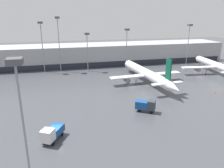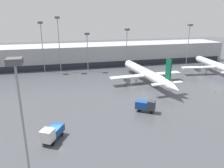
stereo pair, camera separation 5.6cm
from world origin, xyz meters
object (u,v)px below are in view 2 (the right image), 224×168
apron_light_mast_5 (58,30)px  apron_light_mast_7 (189,33)px  apron_light_mast_6 (127,37)px  parked_jet_1 (146,74)px  parked_jet_2 (217,66)px  apron_light_mast_3 (41,33)px  service_truck_0 (52,133)px  traffic_cone_1 (215,92)px  service_truck_1 (146,105)px  apron_light_mast_4 (18,86)px  apron_light_mast_1 (87,40)px

apron_light_mast_5 → apron_light_mast_7: 56.34m
apron_light_mast_5 → apron_light_mast_6: 27.79m
parked_jet_1 → parked_jet_2: parked_jet_2 is taller
parked_jet_2 → apron_light_mast_3: (-64.45, 19.47, 12.01)m
service_truck_0 → apron_light_mast_6: bearing=178.8°
parked_jet_2 → traffic_cone_1: size_ratio=45.59×
service_truck_0 → apron_light_mast_6: (30.48, 51.46, 11.65)m
service_truck_1 → apron_light_mast_7: size_ratio=0.27×
parked_jet_1 → apron_light_mast_5: apron_light_mast_5 is taller
apron_light_mast_3 → apron_light_mast_6: 34.01m
parked_jet_2 → apron_light_mast_4: apron_light_mast_4 is taller
service_truck_1 → apron_light_mast_3: apron_light_mast_3 is taller
apron_light_mast_4 → apron_light_mast_7: (62.12, 59.94, 0.65)m
service_truck_0 → apron_light_mast_4: (-2.96, -9.15, 12.03)m
service_truck_1 → apron_light_mast_3: bearing=152.4°
service_truck_1 → apron_light_mast_4: 31.62m
apron_light_mast_4 → apron_light_mast_5: bearing=84.6°
parked_jet_2 → apron_light_mast_6: 37.03m
service_truck_1 → parked_jet_2: bearing=66.5°
parked_jet_1 → traffic_cone_1: 21.50m
parked_jet_1 → apron_light_mast_7: 37.70m
parked_jet_2 → apron_light_mast_1: apron_light_mast_1 is taller
apron_light_mast_7 → service_truck_1: bearing=-131.1°
service_truck_0 → apron_light_mast_7: size_ratio=0.32×
service_truck_1 → traffic_cone_1: size_ratio=6.80×
service_truck_0 → apron_light_mast_1: bearing=-165.9°
parked_jet_2 → apron_light_mast_6: (-30.52, 18.46, 9.95)m
parked_jet_1 → apron_light_mast_5: size_ratio=1.76×
apron_light_mast_4 → apron_light_mast_6: 69.22m
apron_light_mast_4 → apron_light_mast_7: bearing=44.0°
apron_light_mast_3 → apron_light_mast_7: (62.61, -1.67, -1.03)m
traffic_cone_1 → parked_jet_1: bearing=136.2°
apron_light_mast_1 → service_truck_0: bearing=-105.3°
service_truck_1 → apron_light_mast_7: (37.93, 43.43, 12.56)m
parked_jet_1 → parked_jet_2: (30.60, 3.89, 0.15)m
traffic_cone_1 → apron_light_mast_5: (-42.91, 37.88, 16.09)m
service_truck_0 → apron_light_mast_7: 79.00m
service_truck_1 → service_truck_0: bearing=-127.1°
parked_jet_1 → apron_light_mast_3: bearing=50.9°
apron_light_mast_5 → service_truck_0: bearing=-93.2°
service_truck_1 → apron_light_mast_1: apron_light_mast_1 is taller
parked_jet_2 → service_truck_1: size_ratio=6.71×
apron_light_mast_1 → apron_light_mast_6: bearing=6.3°
apron_light_mast_4 → apron_light_mast_3: bearing=90.5°
parked_jet_2 → apron_light_mast_5: (-58.11, 19.24, 13.21)m
parked_jet_2 → traffic_cone_1: 24.22m
parked_jet_2 → apron_light_mast_1: size_ratio=2.14×
apron_light_mast_3 → service_truck_0: bearing=-86.2°
apron_light_mast_6 → apron_light_mast_7: 28.71m
parked_jet_2 → service_truck_1: bearing=129.4°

